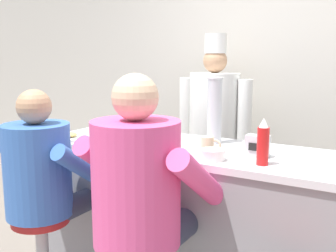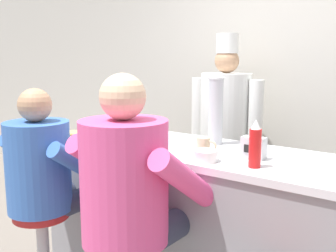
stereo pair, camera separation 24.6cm
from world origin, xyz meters
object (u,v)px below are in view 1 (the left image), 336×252
breakfast_plate (69,137)px  cook_in_whites_near (214,124)px  coffee_mug_tan (208,145)px  napkin_dispenser_chrome (258,146)px  ketchup_bottle_red (263,143)px  diner_seated_pink (141,189)px  cup_stack_steel (215,111)px  coffee_mug_blue (117,133)px  diner_seated_blue (43,177)px  cereal_bowl (213,155)px

breakfast_plate → cook_in_whites_near: 1.31m
coffee_mug_tan → napkin_dispenser_chrome: 0.28m
ketchup_bottle_red → breakfast_plate: bearing=-178.3°
ketchup_bottle_red → breakfast_plate: size_ratio=0.91×
napkin_dispenser_chrome → cook_in_whites_near: 1.24m
coffee_mug_tan → diner_seated_pink: 0.52m
breakfast_plate → cup_stack_steel: bearing=24.2°
ketchup_bottle_red → breakfast_plate: ketchup_bottle_red is taller
cup_stack_steel → coffee_mug_blue: bearing=-157.1°
ketchup_bottle_red → cook_in_whites_near: cook_in_whites_near is taller
coffee_mug_blue → diner_seated_pink: diner_seated_pink is taller
napkin_dispenser_chrome → cook_in_whites_near: bearing=125.2°
ketchup_bottle_red → coffee_mug_blue: (-1.02, 0.11, -0.07)m
coffee_mug_tan → cup_stack_steel: (-0.09, 0.28, 0.16)m
cup_stack_steel → diner_seated_blue: size_ratio=0.31×
napkin_dispenser_chrome → diner_seated_pink: diner_seated_pink is taller
coffee_mug_blue → diner_seated_blue: (-0.16, -0.51, -0.19)m
breakfast_plate → coffee_mug_tan: bearing=7.1°
breakfast_plate → cereal_bowl: cereal_bowl is taller
ketchup_bottle_red → diner_seated_blue: 1.27m
cereal_bowl → diner_seated_pink: (-0.23, -0.35, -0.12)m
ketchup_bottle_red → coffee_mug_tan: bearing=166.7°
diner_seated_blue → cereal_bowl: bearing=21.4°
cook_in_whites_near → ketchup_bottle_red: bearing=-55.9°
napkin_dispenser_chrome → cup_stack_steel: bearing=150.3°
cup_stack_steel → diner_seated_blue: cup_stack_steel is taller
napkin_dispenser_chrome → diner_seated_pink: size_ratio=0.09×
coffee_mug_tan → cook_in_whites_near: (-0.45, 1.08, -0.08)m
cup_stack_steel → cereal_bowl: bearing=-66.8°
ketchup_bottle_red → cup_stack_steel: (-0.43, 0.36, 0.10)m
ketchup_bottle_red → diner_seated_blue: diner_seated_blue is taller
cereal_bowl → coffee_mug_tan: size_ratio=1.05×
breakfast_plate → diner_seated_pink: diner_seated_pink is taller
breakfast_plate → napkin_dispenser_chrome: 1.25m
coffee_mug_tan → diner_seated_blue: (-0.83, -0.48, -0.19)m
cereal_bowl → coffee_mug_blue: size_ratio=0.96×
coffee_mug_tan → ketchup_bottle_red: bearing=-13.3°
breakfast_plate → diner_seated_blue: bearing=-69.0°
coffee_mug_blue → coffee_mug_tan: bearing=-2.3°
ketchup_bottle_red → diner_seated_pink: diner_seated_pink is taller
ketchup_bottle_red → napkin_dispenser_chrome: ketchup_bottle_red is taller
napkin_dispenser_chrome → diner_seated_blue: diner_seated_blue is taller
cup_stack_steel → cook_in_whites_near: cook_in_whites_near is taller
diner_seated_blue → cook_in_whites_near: cook_in_whites_near is taller
cereal_bowl → diner_seated_blue: 1.00m
coffee_mug_blue → cook_in_whites_near: bearing=77.8°
breakfast_plate → diner_seated_pink: 0.91m
cereal_bowl → coffee_mug_tan: 0.15m
coffee_mug_blue → diner_seated_blue: size_ratio=0.10×
ketchup_bottle_red → napkin_dispenser_chrome: bearing=116.1°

